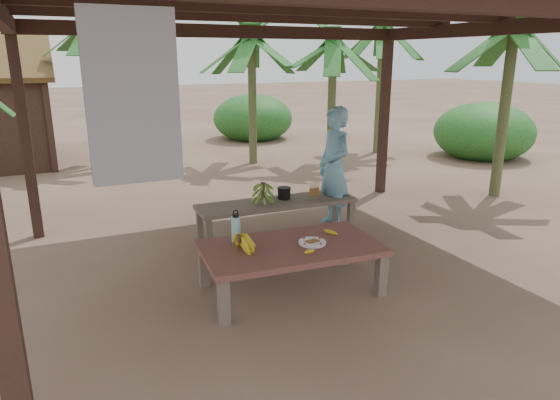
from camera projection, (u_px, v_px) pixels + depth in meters
name	position (u px, v px, depth m)	size (l,w,h in m)	color
ground	(299.00, 263.00, 5.89)	(80.00, 80.00, 0.00)	brown
pavilion	(301.00, 13.00, 5.11)	(6.60, 5.60, 2.95)	black
work_table	(291.00, 251.00, 5.10)	(1.87, 1.13, 0.50)	brown
bench	(277.00, 205.00, 6.81)	(2.22, 0.68, 0.45)	brown
ripe_banana_bunch	(239.00, 242.00, 4.89)	(0.31, 0.27, 0.19)	yellow
plate	(312.00, 243.00, 5.10)	(0.28, 0.28, 0.04)	white
loose_banana_front	(309.00, 252.00, 4.85)	(0.04, 0.15, 0.04)	yellow
loose_banana_side	(331.00, 232.00, 5.39)	(0.04, 0.16, 0.04)	yellow
water_flask	(236.00, 228.00, 5.15)	(0.09, 0.09, 0.34)	#42C4D0
green_banana_stalk	(263.00, 192.00, 6.68)	(0.27, 0.27, 0.30)	#598C2D
cooking_pot	(284.00, 193.00, 6.92)	(0.18, 0.18, 0.15)	black
skewer_rack	(314.00, 190.00, 6.92)	(0.18, 0.08, 0.24)	#A57F47
woman	(334.00, 167.00, 7.02)	(0.62, 0.41, 1.70)	#74BCDC
banana_plant_ne	(333.00, 52.00, 10.67)	(1.80, 1.80, 2.92)	#596638
banana_plant_n	(252.00, 48.00, 10.78)	(1.80, 1.80, 3.02)	#596638
banana_plant_nw	(97.00, 31.00, 10.49)	(1.80, 1.80, 3.37)	#596638
banana_plant_e	(513.00, 42.00, 8.07)	(1.80, 1.80, 3.07)	#596638
banana_plant_far	(383.00, 37.00, 12.03)	(1.80, 1.80, 3.32)	#596638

